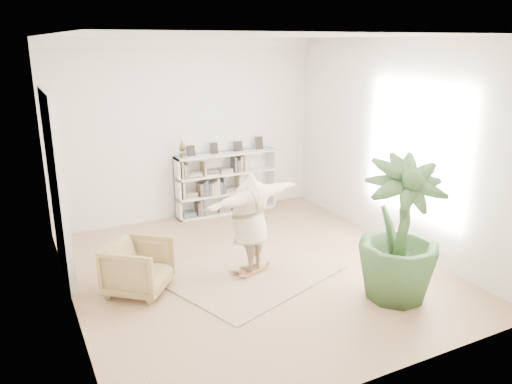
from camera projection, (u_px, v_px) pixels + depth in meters
floor at (254, 270)px, 8.02m from camera, size 6.00×6.00×0.00m
room_shell at (185, 42)px, 9.51m from camera, size 6.00×6.00×6.00m
doors at (57, 188)px, 7.55m from camera, size 0.09×1.78×2.92m
bookshelf at (226, 184)px, 10.56m from camera, size 2.20×0.35×1.64m
armchair at (138, 267)px, 7.23m from camera, size 1.18×1.17×0.77m
rug at (250, 272)px, 7.91m from camera, size 3.02×2.71×0.02m
rocker_board at (250, 269)px, 7.89m from camera, size 0.53×0.41×0.10m
person at (250, 220)px, 7.65m from camera, size 1.98×1.12×1.56m
houseplant at (400, 230)px, 6.88m from camera, size 1.42×1.42×2.04m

